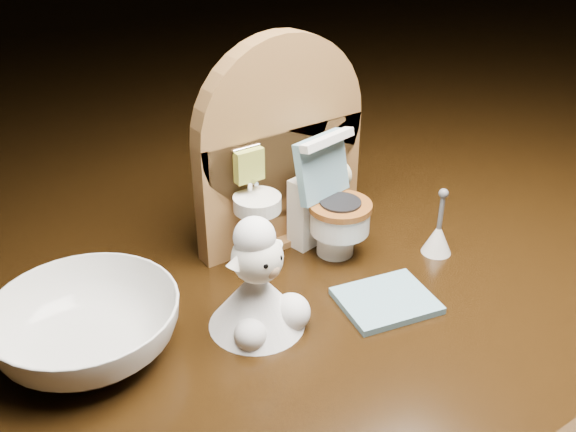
% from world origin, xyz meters
% --- Properties ---
extents(backdrop_panel, '(0.13, 0.05, 0.15)m').
position_xyz_m(backdrop_panel, '(-0.00, 0.06, 0.07)').
color(backdrop_panel, olive).
rests_on(backdrop_panel, ground).
extents(toy_toilet, '(0.05, 0.06, 0.09)m').
position_xyz_m(toy_toilet, '(0.02, 0.03, 0.03)').
color(toy_toilet, white).
rests_on(toy_toilet, ground).
extents(bath_mat, '(0.07, 0.06, 0.00)m').
position_xyz_m(bath_mat, '(0.01, -0.04, 0.00)').
color(bath_mat, '#6E9DB0').
rests_on(bath_mat, ground).
extents(toilet_brush, '(0.02, 0.02, 0.05)m').
position_xyz_m(toilet_brush, '(0.08, -0.02, 0.01)').
color(toilet_brush, white).
rests_on(toilet_brush, ground).
extents(plush_lamb, '(0.06, 0.06, 0.08)m').
position_xyz_m(plush_lamb, '(-0.07, -0.01, 0.03)').
color(plush_lamb, white).
rests_on(plush_lamb, ground).
extents(ceramic_bowl, '(0.12, 0.12, 0.03)m').
position_xyz_m(ceramic_bowl, '(-0.16, 0.02, 0.02)').
color(ceramic_bowl, white).
rests_on(ceramic_bowl, ground).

